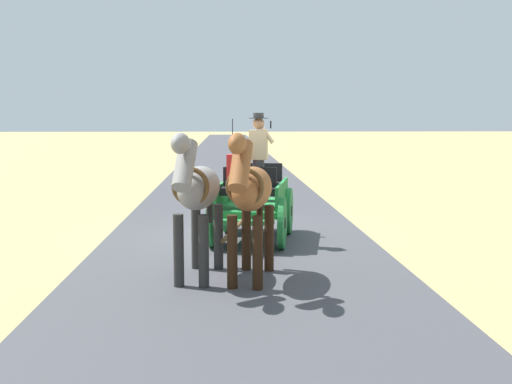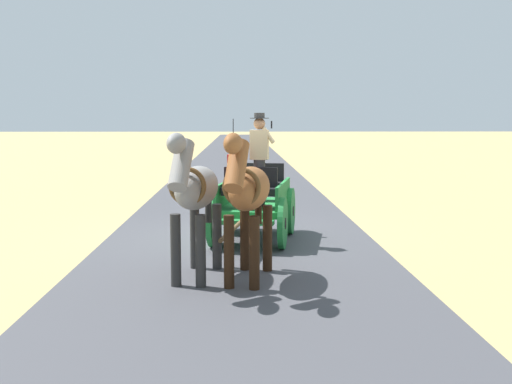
% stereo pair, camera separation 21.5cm
% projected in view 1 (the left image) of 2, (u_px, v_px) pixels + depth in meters
% --- Properties ---
extents(ground_plane, '(200.00, 200.00, 0.00)m').
position_uv_depth(ground_plane, '(238.00, 236.00, 12.64)').
color(ground_plane, tan).
extents(road_surface, '(5.33, 160.00, 0.01)m').
position_uv_depth(road_surface, '(238.00, 236.00, 12.64)').
color(road_surface, '#424247').
rests_on(road_surface, ground).
extents(horse_drawn_carriage, '(1.83, 4.51, 2.50)m').
position_uv_depth(horse_drawn_carriage, '(253.00, 200.00, 12.11)').
color(horse_drawn_carriage, '#1E7233').
rests_on(horse_drawn_carriage, ground).
extents(horse_near_side, '(0.88, 2.15, 2.21)m').
position_uv_depth(horse_near_side, '(250.00, 192.00, 9.02)').
color(horse_near_side, brown).
rests_on(horse_near_side, ground).
extents(horse_off_side, '(0.83, 2.15, 2.21)m').
position_uv_depth(horse_off_side, '(197.00, 192.00, 9.12)').
color(horse_off_side, gray).
rests_on(horse_off_side, ground).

